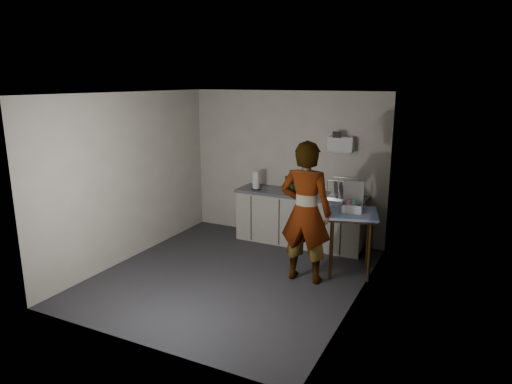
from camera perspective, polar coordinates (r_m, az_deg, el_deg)
The scene contains 15 objects.
ground at distance 6.77m, azimuth -3.03°, elevation -10.36°, with size 4.00×4.00×0.00m, color #29292F.
wall_back at distance 8.10m, azimuth 3.76°, elevation 3.34°, with size 3.60×0.02×2.60m, color #BBB4A3.
wall_right at distance 5.71m, azimuth 12.68°, elevation -1.45°, with size 0.02×4.00×2.60m, color #BBB4A3.
wall_left at distance 7.38m, azimuth -15.39°, elevation 1.82°, with size 0.02×4.00×2.60m, color #BBB4A3.
ceiling at distance 6.18m, azimuth -3.34°, elevation 12.18°, with size 3.60×4.00×0.01m, color silver.
kitchen_counter at distance 7.90m, azimuth 5.53°, elevation -3.49°, with size 2.24×0.62×0.91m.
wall_shelf at distance 7.64m, azimuth 10.58°, elevation 5.89°, with size 0.42×0.18×0.37m.
side_table at distance 6.70m, azimuth 11.82°, elevation -3.45°, with size 0.89×0.89×0.93m.
standing_man at distance 6.33m, azimuth 6.23°, elevation -2.53°, with size 0.73×0.48×1.99m, color #B2A593.
soap_bottle at distance 7.76m, azimuth 4.60°, elevation 1.12°, with size 0.12×0.12×0.32m, color black.
soda_can at distance 7.76m, azimuth 5.57°, elevation 0.34°, with size 0.06×0.06×0.12m, color red.
dark_bottle at distance 7.84m, azimuth 3.94°, elevation 1.05°, with size 0.08×0.08×0.27m, color black.
paper_towel at distance 7.95m, azimuth 0.02°, elevation 1.42°, with size 0.18×0.18×0.32m.
dish_rack at distance 7.52m, azimuth 10.63°, elevation -0.17°, with size 0.45×0.34×0.31m.
bakery_box at distance 6.70m, azimuth 11.93°, elevation -1.57°, with size 0.34×0.35×0.41m.
Camera 1 is at (3.05, -5.37, 2.77)m, focal length 32.00 mm.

